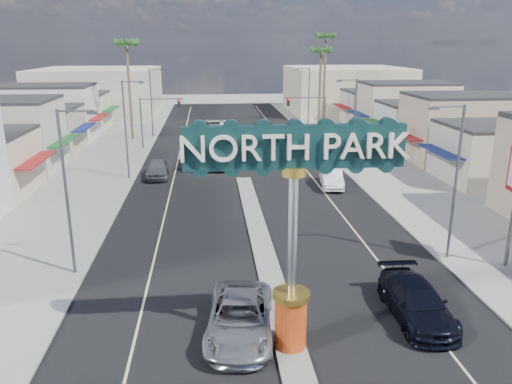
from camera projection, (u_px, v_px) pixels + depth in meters
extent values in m
plane|color=gray|center=(243.00, 176.00, 47.36)|extent=(160.00, 160.00, 0.00)
cube|color=black|center=(243.00, 176.00, 47.36)|extent=(20.00, 120.00, 0.01)
cube|color=gray|center=(260.00, 239.00, 32.07)|extent=(1.30, 30.00, 0.16)
cube|color=gray|center=(92.00, 179.00, 46.06)|extent=(8.00, 120.00, 0.12)
cube|color=gray|center=(386.00, 172.00, 48.62)|extent=(8.00, 120.00, 0.12)
cube|color=beige|center=(24.00, 127.00, 56.70)|extent=(12.00, 42.00, 6.00)
cube|color=#B7B29E|center=(430.00, 121.00, 61.09)|extent=(12.00, 42.00, 6.00)
cube|color=#B7B29E|center=(99.00, 92.00, 87.12)|extent=(20.00, 20.00, 8.00)
cube|color=beige|center=(345.00, 90.00, 91.14)|extent=(20.00, 20.00, 8.00)
cylinder|color=red|center=(291.00, 322.00, 20.29)|extent=(1.30, 1.30, 2.20)
cylinder|color=gold|center=(291.00, 295.00, 19.94)|extent=(1.50, 1.50, 0.25)
cylinder|color=#B7B7BC|center=(293.00, 236.00, 19.22)|extent=(0.36, 0.36, 4.80)
cylinder|color=gold|center=(294.00, 171.00, 18.48)|extent=(0.90, 0.90, 0.35)
cube|color=#0E2B2C|center=(295.00, 147.00, 18.22)|extent=(8.20, 0.50, 1.60)
cylinder|color=#47474C|center=(141.00, 124.00, 58.85)|extent=(0.18, 0.18, 6.00)
cylinder|color=#47474C|center=(162.00, 99.00, 58.24)|extent=(5.00, 0.12, 0.12)
cube|color=black|center=(179.00, 103.00, 58.57)|extent=(0.32, 0.32, 1.00)
sphere|color=red|center=(179.00, 100.00, 58.31)|extent=(0.22, 0.22, 0.22)
cylinder|color=#47474C|center=(324.00, 121.00, 60.86)|extent=(0.18, 0.18, 6.00)
cylinder|color=#47474C|center=(305.00, 97.00, 59.80)|extent=(5.00, 0.12, 0.12)
cube|color=black|center=(288.00, 102.00, 59.76)|extent=(0.32, 0.32, 1.00)
sphere|color=red|center=(289.00, 99.00, 59.50)|extent=(0.22, 0.22, 0.22)
cylinder|color=#47474C|center=(67.00, 196.00, 26.03)|extent=(0.16, 0.16, 9.00)
cylinder|color=#47474C|center=(76.00, 111.00, 24.85)|extent=(1.80, 0.10, 0.10)
cube|color=#47474C|center=(92.00, 113.00, 24.95)|extent=(0.50, 0.22, 0.15)
cylinder|color=#47474C|center=(126.00, 131.00, 45.10)|extent=(0.16, 0.16, 9.00)
cylinder|color=#47474C|center=(132.00, 82.00, 43.92)|extent=(1.80, 0.10, 0.10)
cube|color=#47474C|center=(142.00, 83.00, 44.03)|extent=(0.50, 0.22, 0.15)
cylinder|color=#47474C|center=(151.00, 103.00, 66.08)|extent=(0.16, 0.16, 9.00)
cylinder|color=#47474C|center=(156.00, 69.00, 64.91)|extent=(1.80, 0.10, 0.10)
cube|color=#47474C|center=(162.00, 70.00, 65.01)|extent=(0.50, 0.22, 0.15)
cylinder|color=#47474C|center=(455.00, 185.00, 27.96)|extent=(0.16, 0.16, 9.00)
cylinder|color=#47474C|center=(449.00, 106.00, 26.62)|extent=(1.80, 0.10, 0.10)
cube|color=#47474C|center=(434.00, 108.00, 26.58)|extent=(0.50, 0.22, 0.15)
cylinder|color=#47474C|center=(354.00, 128.00, 47.04)|extent=(0.16, 0.16, 9.00)
cylinder|color=#47474C|center=(347.00, 80.00, 45.70)|extent=(1.80, 0.10, 0.10)
cube|color=#47474C|center=(339.00, 81.00, 45.65)|extent=(0.50, 0.22, 0.15)
cylinder|color=#47474C|center=(309.00, 102.00, 68.02)|extent=(0.16, 0.16, 9.00)
cylinder|color=#47474C|center=(303.00, 68.00, 66.68)|extent=(1.80, 0.10, 0.10)
cube|color=#47474C|center=(297.00, 69.00, 66.63)|extent=(0.50, 0.22, 0.15)
cylinder|color=brown|center=(130.00, 93.00, 63.53)|extent=(0.36, 0.36, 12.00)
cylinder|color=brown|center=(320.00, 91.00, 71.77)|extent=(0.36, 0.36, 11.00)
cylinder|color=brown|center=(324.00, 81.00, 77.39)|extent=(0.36, 0.36, 13.00)
imported|color=#AAAAAF|center=(240.00, 318.00, 21.38)|extent=(3.44, 6.28, 1.67)
imported|color=black|center=(416.00, 302.00, 22.74)|extent=(2.41, 5.73, 1.65)
imported|color=slate|center=(157.00, 169.00, 46.84)|extent=(2.14, 5.00, 1.68)
imported|color=silver|center=(331.00, 178.00, 43.76)|extent=(2.43, 5.22, 1.65)
imported|color=silver|center=(214.00, 143.00, 53.78)|extent=(3.79, 13.12, 3.61)
cylinder|color=#47474C|center=(511.00, 230.00, 27.50)|extent=(0.21, 0.21, 4.24)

